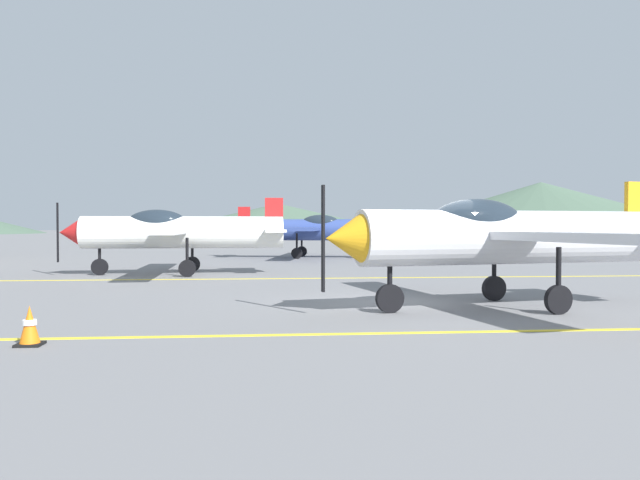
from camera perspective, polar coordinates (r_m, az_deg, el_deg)
ground_plane at (r=13.79m, az=7.96°, el=-5.99°), size 400.00×400.00×0.00m
apron_line_near at (r=10.55m, az=12.21°, el=-8.27°), size 80.00×0.16×0.01m
apron_line_far at (r=20.70m, az=3.48°, el=-3.50°), size 80.00×0.16×0.01m
airplane_near at (r=13.74m, az=16.46°, el=0.42°), size 8.05×9.19×2.75m
airplane_mid at (r=22.71m, az=-13.17°, el=0.80°), size 7.96×9.18×2.75m
airplane_far at (r=33.37m, az=-1.03°, el=1.02°), size 8.04×9.20×2.75m
traffic_cone_side at (r=10.11m, az=-25.11°, el=-7.16°), size 0.36×0.36×0.59m
hill_centerleft at (r=143.41m, az=-3.86°, el=2.02°), size 58.42×58.42×6.69m
hill_centerright at (r=176.58m, az=19.61°, el=2.89°), size 87.91×87.91×13.23m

